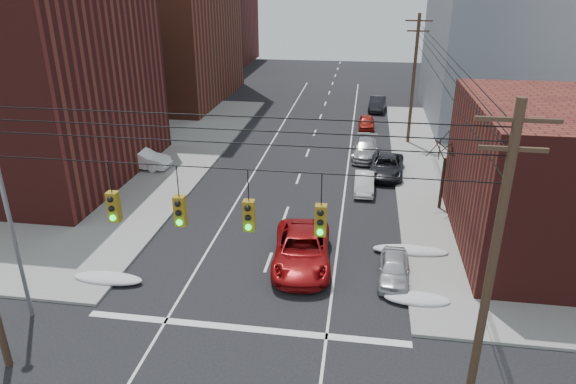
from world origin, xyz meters
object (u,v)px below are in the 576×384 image
(parked_car_c, at_px, (387,166))
(lot_car_d, at_px, (96,136))
(parked_car_b, at_px, (364,183))
(parked_car_d, at_px, (365,149))
(parked_car_e, at_px, (366,122))
(lot_car_a, at_px, (140,159))
(lot_car_c, at_px, (63,172))
(lot_car_b, at_px, (127,144))
(red_pickup, at_px, (302,250))
(parked_car_f, at_px, (377,104))
(parked_car_a, at_px, (394,269))

(parked_car_c, height_order, lot_car_d, lot_car_d)
(parked_car_b, distance_m, parked_car_d, 7.15)
(parked_car_c, xyz_separation_m, parked_car_e, (-1.60, 12.37, -0.08))
(lot_car_a, bearing_deg, lot_car_c, 132.60)
(lot_car_b, height_order, lot_car_d, lot_car_d)
(red_pickup, xyz_separation_m, parked_car_d, (3.04, 17.44, -0.13))
(lot_car_d, bearing_deg, red_pickup, -146.94)
(parked_car_f, height_order, lot_car_c, lot_car_c)
(parked_car_a, bearing_deg, parked_car_f, 93.87)
(parked_car_f, bearing_deg, parked_car_a, -84.79)
(parked_car_b, xyz_separation_m, parked_car_e, (0.00, 15.72, 0.02))
(parked_car_f, bearing_deg, parked_car_d, -89.54)
(red_pickup, bearing_deg, parked_car_d, 74.83)
(parked_car_c, xyz_separation_m, parked_car_f, (-0.50, 19.88, 0.06))
(parked_car_c, bearing_deg, lot_car_c, -162.75)
(parked_car_b, height_order, lot_car_c, lot_car_c)
(parked_car_a, relative_size, parked_car_f, 0.78)
(parked_car_a, height_order, parked_car_b, parked_car_a)
(lot_car_c, bearing_deg, parked_car_e, -40.71)
(red_pickup, bearing_deg, lot_car_b, 131.51)
(parked_car_c, bearing_deg, parked_car_d, 117.50)
(parked_car_c, relative_size, lot_car_d, 1.29)
(parked_car_e, height_order, lot_car_a, lot_car_a)
(parked_car_c, xyz_separation_m, lot_car_a, (-18.62, -1.63, 0.19))
(lot_car_b, bearing_deg, parked_car_c, -73.44)
(red_pickup, bearing_deg, parked_car_e, 78.06)
(parked_car_b, bearing_deg, red_pickup, -106.77)
(parked_car_e, bearing_deg, parked_car_c, -83.44)
(parked_car_c, xyz_separation_m, lot_car_d, (-25.07, 3.78, 0.11))
(parked_car_a, relative_size, parked_car_d, 0.74)
(parked_car_b, height_order, parked_car_f, parked_car_f)
(red_pickup, relative_size, parked_car_b, 1.65)
(lot_car_b, bearing_deg, parked_car_d, -62.92)
(lot_car_a, xyz_separation_m, lot_car_c, (-4.25, -3.48, -0.06))
(lot_car_c, bearing_deg, parked_car_b, -75.39)
(parked_car_d, height_order, parked_car_f, parked_car_f)
(parked_car_e, height_order, lot_car_b, lot_car_b)
(parked_car_b, distance_m, lot_car_a, 17.11)
(parked_car_b, bearing_deg, parked_car_f, 87.00)
(parked_car_c, distance_m, lot_car_a, 18.70)
(parked_car_a, relative_size, lot_car_b, 0.84)
(parked_car_a, height_order, parked_car_f, parked_car_f)
(lot_car_b, xyz_separation_m, lot_car_c, (-1.51, -7.19, 0.09))
(parked_car_a, relative_size, parked_car_b, 0.98)
(parked_car_a, bearing_deg, red_pickup, 173.63)
(parked_car_d, distance_m, lot_car_b, 19.84)
(parked_car_c, height_order, parked_car_f, parked_car_f)
(lot_car_a, distance_m, lot_car_d, 8.42)
(lot_car_c, bearing_deg, lot_car_b, -1.98)
(parked_car_b, bearing_deg, lot_car_c, -175.54)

